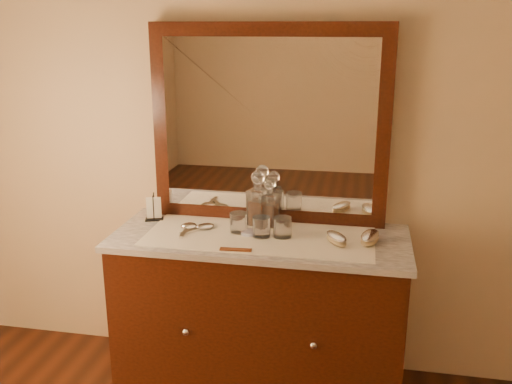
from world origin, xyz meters
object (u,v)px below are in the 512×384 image
at_px(mirror_frame, 269,125).
at_px(hand_mirror_outer, 188,227).
at_px(decanter_left, 258,204).
at_px(comb, 236,250).
at_px(hand_mirror_inner, 202,227).
at_px(decanter_right, 270,207).
at_px(brush_near, 336,238).
at_px(napkin_rack, 154,209).
at_px(dresser_cabinet, 260,316).
at_px(pin_dish, 249,233).
at_px(brush_far, 370,238).

height_order(mirror_frame, hand_mirror_outer, mirror_frame).
height_order(decanter_left, hand_mirror_outer, decanter_left).
xyz_separation_m(comb, hand_mirror_inner, (-0.23, 0.24, 0.00)).
relative_size(decanter_left, decanter_right, 1.12).
xyz_separation_m(decanter_left, decanter_right, (0.06, -0.00, -0.01)).
bearing_deg(mirror_frame, brush_near, -37.15).
xyz_separation_m(mirror_frame, napkin_rack, (-0.59, -0.13, -0.44)).
distance_m(napkin_rack, hand_mirror_inner, 0.31).
distance_m(mirror_frame, comb, 0.68).
distance_m(dresser_cabinet, comb, 0.50).
relative_size(decanter_left, brush_near, 1.63).
xyz_separation_m(comb, decanter_right, (0.09, 0.36, 0.09)).
bearing_deg(hand_mirror_inner, comb, -46.93).
xyz_separation_m(napkin_rack, hand_mirror_outer, (0.22, -0.11, -0.04)).
height_order(dresser_cabinet, mirror_frame, mirror_frame).
distance_m(mirror_frame, decanter_left, 0.40).
bearing_deg(comb, mirror_frame, 77.63).
distance_m(mirror_frame, decanter_right, 0.41).
xyz_separation_m(pin_dish, decanter_right, (0.08, 0.14, 0.09)).
height_order(decanter_right, brush_far, decanter_right).
distance_m(brush_far, hand_mirror_inner, 0.82).
bearing_deg(brush_far, hand_mirror_outer, 179.15).
xyz_separation_m(mirror_frame, brush_far, (0.52, -0.25, -0.47)).
bearing_deg(decanter_left, napkin_rack, -177.32).
relative_size(mirror_frame, hand_mirror_outer, 5.81).
xyz_separation_m(dresser_cabinet, hand_mirror_inner, (-0.30, 0.03, 0.45)).
distance_m(dresser_cabinet, mirror_frame, 0.97).
bearing_deg(brush_far, brush_near, -167.46).
height_order(napkin_rack, decanter_right, decanter_right).
height_order(dresser_cabinet, brush_near, brush_near).
relative_size(dresser_cabinet, napkin_rack, 9.91).
bearing_deg(comb, napkin_rack, 143.19).
bearing_deg(hand_mirror_outer, hand_mirror_inner, 11.49).
relative_size(pin_dish, napkin_rack, 0.60).
xyz_separation_m(dresser_cabinet, pin_dish, (-0.05, -0.00, 0.45)).
xyz_separation_m(dresser_cabinet, decanter_left, (-0.04, 0.15, 0.55)).
distance_m(pin_dish, hand_mirror_outer, 0.32).
height_order(pin_dish, brush_near, brush_near).
bearing_deg(comb, brush_near, 18.61).
height_order(mirror_frame, comb, mirror_frame).
bearing_deg(mirror_frame, decanter_left, -110.64).
relative_size(mirror_frame, decanter_right, 4.74).
bearing_deg(decanter_right, hand_mirror_inner, -160.18).
bearing_deg(decanter_left, brush_far, -14.73).
bearing_deg(napkin_rack, brush_near, -9.25).
xyz_separation_m(mirror_frame, hand_mirror_inner, (-0.30, -0.22, -0.49)).
xyz_separation_m(comb, brush_far, (0.60, 0.22, 0.02)).
bearing_deg(hand_mirror_inner, brush_far, -1.93).
xyz_separation_m(pin_dish, napkin_rack, (-0.54, 0.12, 0.05)).
bearing_deg(decanter_left, comb, -95.22).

